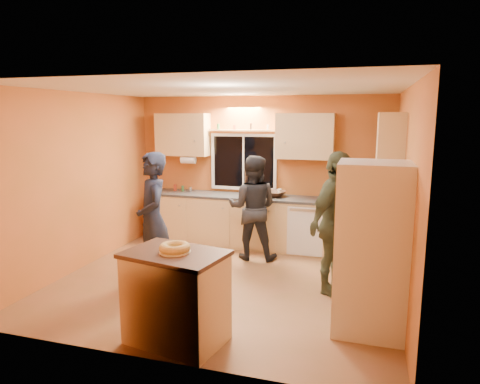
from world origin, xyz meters
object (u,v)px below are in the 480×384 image
(person_left, at_px, (153,220))
(person_right, at_px, (335,224))
(refrigerator, at_px, (371,248))
(person_center, at_px, (253,208))
(island, at_px, (176,297))

(person_left, bearing_deg, person_right, 63.04)
(refrigerator, distance_m, person_center, 2.61)
(refrigerator, xyz_separation_m, island, (-1.85, -0.82, -0.42))
(person_center, height_order, person_right, person_right)
(island, bearing_deg, person_right, 61.17)
(island, distance_m, person_right, 2.25)
(island, xyz_separation_m, person_center, (0.06, 2.72, 0.35))
(island, bearing_deg, person_left, 136.63)
(person_left, bearing_deg, refrigerator, 43.32)
(refrigerator, xyz_separation_m, person_center, (-1.78, 1.90, -0.07))
(refrigerator, distance_m, island, 2.06)
(refrigerator, relative_size, island, 1.67)
(refrigerator, height_order, person_right, person_right)
(island, relative_size, person_right, 0.59)
(island, height_order, person_right, person_right)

